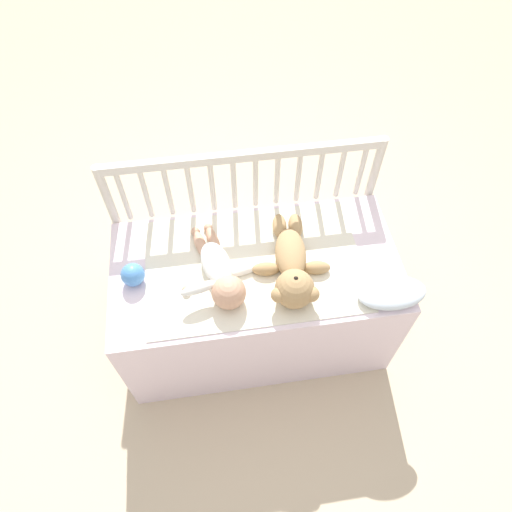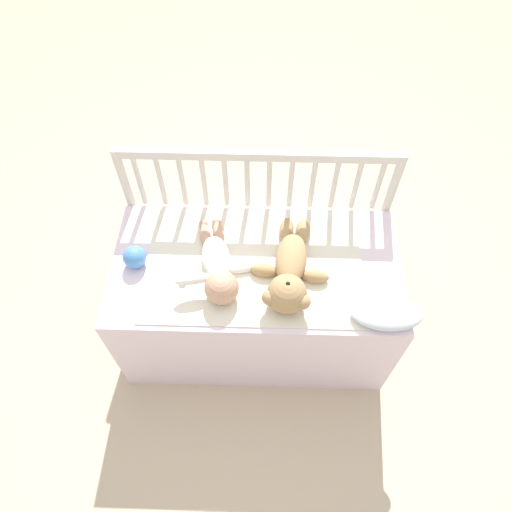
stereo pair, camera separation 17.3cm
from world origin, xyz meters
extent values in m
plane|color=#C6B293|center=(0.00, 0.00, 0.00)|extent=(12.00, 12.00, 0.00)
cube|color=silver|center=(0.00, 0.00, 0.28)|extent=(1.13, 0.58, 0.55)
cylinder|color=beige|center=(-0.55, 0.31, 0.42)|extent=(0.04, 0.04, 0.85)
cylinder|color=beige|center=(0.55, 0.31, 0.42)|extent=(0.04, 0.04, 0.85)
cube|color=beige|center=(0.00, 0.31, 0.83)|extent=(1.10, 0.03, 0.04)
cylinder|color=beige|center=(-0.49, 0.31, 0.68)|extent=(0.02, 0.02, 0.26)
cylinder|color=beige|center=(-0.40, 0.31, 0.68)|extent=(0.02, 0.02, 0.26)
cylinder|color=beige|center=(-0.31, 0.31, 0.68)|extent=(0.02, 0.02, 0.26)
cylinder|color=beige|center=(-0.22, 0.31, 0.68)|extent=(0.02, 0.02, 0.26)
cylinder|color=beige|center=(-0.13, 0.31, 0.68)|extent=(0.02, 0.02, 0.26)
cylinder|color=beige|center=(-0.04, 0.31, 0.68)|extent=(0.02, 0.02, 0.26)
cylinder|color=beige|center=(0.04, 0.31, 0.68)|extent=(0.02, 0.02, 0.26)
cylinder|color=beige|center=(0.13, 0.31, 0.68)|extent=(0.02, 0.02, 0.26)
cylinder|color=beige|center=(0.22, 0.31, 0.68)|extent=(0.02, 0.02, 0.26)
cylinder|color=beige|center=(0.31, 0.31, 0.68)|extent=(0.02, 0.02, 0.26)
cylinder|color=beige|center=(0.40, 0.31, 0.68)|extent=(0.02, 0.02, 0.26)
cylinder|color=beige|center=(0.49, 0.31, 0.68)|extent=(0.02, 0.02, 0.26)
cube|color=silver|center=(-0.01, 0.00, 0.55)|extent=(0.84, 0.54, 0.01)
ellipsoid|color=tan|center=(0.13, 0.00, 0.60)|extent=(0.14, 0.25, 0.10)
sphere|color=tan|center=(0.11, -0.17, 0.62)|extent=(0.14, 0.14, 0.14)
sphere|color=tan|center=(0.11, -0.17, 0.66)|extent=(0.06, 0.06, 0.06)
sphere|color=black|center=(0.11, -0.17, 0.69)|extent=(0.02, 0.02, 0.02)
sphere|color=tan|center=(0.17, -0.20, 0.63)|extent=(0.06, 0.06, 0.06)
sphere|color=tan|center=(0.05, -0.19, 0.63)|extent=(0.06, 0.06, 0.06)
ellipsoid|color=tan|center=(0.22, -0.06, 0.58)|extent=(0.11, 0.06, 0.05)
ellipsoid|color=tan|center=(0.03, -0.04, 0.58)|extent=(0.11, 0.06, 0.05)
ellipsoid|color=tan|center=(0.18, 0.15, 0.58)|extent=(0.07, 0.12, 0.06)
ellipsoid|color=tan|center=(0.12, 0.16, 0.58)|extent=(0.07, 0.12, 0.06)
ellipsoid|color=white|center=(-0.15, 0.00, 0.59)|extent=(0.15, 0.23, 0.08)
sphere|color=tan|center=(-0.12, -0.15, 0.61)|extent=(0.13, 0.13, 0.13)
ellipsoid|color=white|center=(-0.05, -0.03, 0.57)|extent=(0.14, 0.07, 0.04)
ellipsoid|color=white|center=(-0.22, -0.12, 0.63)|extent=(0.14, 0.07, 0.04)
sphere|color=tan|center=(-0.01, -0.03, 0.57)|extent=(0.03, 0.03, 0.03)
sphere|color=tan|center=(-0.27, -0.09, 0.57)|extent=(0.03, 0.03, 0.03)
ellipsoid|color=tan|center=(-0.15, 0.13, 0.57)|extent=(0.07, 0.14, 0.04)
ellipsoid|color=tan|center=(-0.21, 0.12, 0.57)|extent=(0.07, 0.14, 0.04)
sphere|color=tan|center=(-0.17, 0.20, 0.57)|extent=(0.04, 0.04, 0.04)
sphere|color=tan|center=(-0.22, 0.18, 0.57)|extent=(0.04, 0.04, 0.04)
ellipsoid|color=silver|center=(0.47, -0.21, 0.58)|extent=(0.26, 0.14, 0.06)
sphere|color=#4C8CDB|center=(-0.47, -0.01, 0.59)|extent=(0.09, 0.09, 0.09)
camera|label=1|loc=(-0.14, -0.99, 2.02)|focal=32.00mm
camera|label=2|loc=(0.03, -1.00, 2.02)|focal=32.00mm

